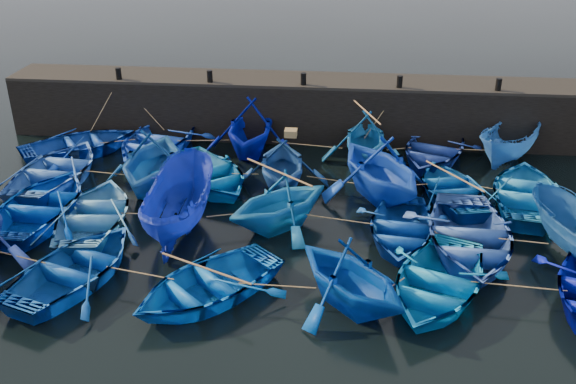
# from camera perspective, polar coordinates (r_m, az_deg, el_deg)

# --- Properties ---
(ground) EXTENTS (120.00, 120.00, 0.00)m
(ground) POSITION_cam_1_polar(r_m,az_deg,el_deg) (19.69, -0.95, -5.92)
(ground) COLOR black
(ground) RESTS_ON ground
(quay_wall) EXTENTS (26.00, 2.50, 2.50)m
(quay_wall) POSITION_cam_1_polar(r_m,az_deg,el_deg) (28.66, 1.49, 7.40)
(quay_wall) COLOR black
(quay_wall) RESTS_ON ground
(quay_top) EXTENTS (26.00, 2.50, 0.12)m
(quay_top) POSITION_cam_1_polar(r_m,az_deg,el_deg) (28.26, 1.52, 9.92)
(quay_top) COLOR black
(quay_top) RESTS_ON quay_wall
(bollard_0) EXTENTS (0.24, 0.24, 0.50)m
(bollard_0) POSITION_cam_1_polar(r_m,az_deg,el_deg) (29.02, -14.83, 10.14)
(bollard_0) COLOR black
(bollard_0) RESTS_ON quay_top
(bollard_1) EXTENTS (0.24, 0.24, 0.50)m
(bollard_1) POSITION_cam_1_polar(r_m,az_deg,el_deg) (27.90, -6.97, 10.18)
(bollard_1) COLOR black
(bollard_1) RESTS_ON quay_top
(bollard_2) EXTENTS (0.24, 0.24, 0.50)m
(bollard_2) POSITION_cam_1_polar(r_m,az_deg,el_deg) (27.31, 1.38, 10.02)
(bollard_2) COLOR black
(bollard_2) RESTS_ON quay_top
(bollard_3) EXTENTS (0.24, 0.24, 0.50)m
(bollard_3) POSITION_cam_1_polar(r_m,az_deg,el_deg) (27.31, 9.89, 9.64)
(bollard_3) COLOR black
(bollard_3) RESTS_ON quay_top
(bollard_4) EXTENTS (0.24, 0.24, 0.50)m
(bollard_4) POSITION_cam_1_polar(r_m,az_deg,el_deg) (27.89, 18.21, 9.07)
(bollard_4) COLOR black
(bollard_4) RESTS_ON quay_top
(boat_0) EXTENTS (5.83, 5.58, 0.98)m
(boat_0) POSITION_cam_1_polar(r_m,az_deg,el_deg) (28.17, -18.05, 4.11)
(boat_0) COLOR navy
(boat_0) RESTS_ON ground
(boat_1) EXTENTS (4.87, 6.07, 1.12)m
(boat_1) POSITION_cam_1_polar(r_m,az_deg,el_deg) (27.57, -11.62, 4.56)
(boat_1) COLOR blue
(boat_1) RESTS_ON ground
(boat_2) EXTENTS (3.92, 4.54, 2.37)m
(boat_2) POSITION_cam_1_polar(r_m,az_deg,el_deg) (26.75, -3.36, 5.83)
(boat_2) COLOR #000E9C
(boat_2) RESTS_ON ground
(boat_3) EXTENTS (3.47, 4.02, 2.11)m
(boat_3) POSITION_cam_1_polar(r_m,az_deg,el_deg) (26.09, 6.87, 4.84)
(boat_3) COLOR #1563B4
(boat_3) RESTS_ON ground
(boat_4) EXTENTS (4.93, 5.77, 1.01)m
(boat_4) POSITION_cam_1_polar(r_m,az_deg,el_deg) (26.83, 12.78, 3.71)
(boat_4) COLOR navy
(boat_4) RESTS_ON ground
(boat_5) EXTENTS (3.80, 4.81, 1.77)m
(boat_5) POSITION_cam_1_polar(r_m,az_deg,el_deg) (27.26, 19.13, 4.10)
(boat_5) COLOR #275EB4
(boat_5) RESTS_ON ground
(boat_6) EXTENTS (4.16, 5.52, 1.09)m
(boat_6) POSITION_cam_1_polar(r_m,az_deg,el_deg) (25.76, -19.81, 1.89)
(boat_6) COLOR #2553B1
(boat_6) RESTS_ON ground
(boat_7) EXTENTS (4.17, 4.79, 2.47)m
(boat_7) POSITION_cam_1_polar(r_m,az_deg,el_deg) (23.90, -11.97, 2.86)
(boat_7) COLOR #16529A
(boat_7) RESTS_ON ground
(boat_8) EXTENTS (5.73, 6.00, 1.01)m
(boat_8) POSITION_cam_1_polar(r_m,az_deg,el_deg) (24.17, -7.12, 1.63)
(boat_8) COLOR #0661B5
(boat_8) RESTS_ON ground
(boat_9) EXTENTS (3.87, 4.35, 2.11)m
(boat_9) POSITION_cam_1_polar(r_m,az_deg,el_deg) (23.54, -0.48, 2.62)
(boat_9) COLOR navy
(boat_9) RESTS_ON ground
(boat_10) EXTENTS (5.89, 6.16, 2.52)m
(boat_10) POSITION_cam_1_polar(r_m,az_deg,el_deg) (22.97, 8.24, 2.27)
(boat_10) COLOR #0E3AC2
(boat_10) RESTS_ON ground
(boat_11) EXTENTS (4.01, 4.92, 0.90)m
(boat_11) POSITION_cam_1_polar(r_m,az_deg,el_deg) (23.76, 14.43, 0.36)
(boat_11) COLOR #06458E
(boat_11) RESTS_ON ground
(boat_12) EXTENTS (4.47, 5.60, 1.04)m
(boat_12) POSITION_cam_1_polar(r_m,az_deg,el_deg) (24.06, 20.52, -0.01)
(boat_12) COLOR blue
(boat_12) RESTS_ON ground
(boat_13) EXTENTS (3.88, 5.29, 1.07)m
(boat_13) POSITION_cam_1_polar(r_m,az_deg,el_deg) (23.18, -21.02, -1.06)
(boat_13) COLOR #0036A5
(boat_13) RESTS_ON ground
(boat_14) EXTENTS (3.93, 5.14, 0.99)m
(boat_14) POSITION_cam_1_polar(r_m,az_deg,el_deg) (22.11, -16.76, -1.82)
(boat_14) COLOR #3677CA
(boat_14) RESTS_ON ground
(boat_15) EXTENTS (2.00, 5.12, 1.97)m
(boat_15) POSITION_cam_1_polar(r_m,az_deg,el_deg) (21.02, -9.74, -1.02)
(boat_15) COLOR #10249D
(boat_15) RESTS_ON ground
(boat_16) EXTENTS (5.05, 5.03, 2.01)m
(boat_16) POSITION_cam_1_polar(r_m,az_deg,el_deg) (20.84, -0.82, -0.81)
(boat_16) COLOR blue
(boat_16) RESTS_ON ground
(boat_17) EXTENTS (3.57, 4.67, 0.91)m
(boat_17) POSITION_cam_1_polar(r_m,az_deg,el_deg) (20.70, 9.98, -3.18)
(boat_17) COLOR navy
(boat_17) RESTS_ON ground
(boat_18) EXTENTS (4.07, 5.57, 1.13)m
(boat_18) POSITION_cam_1_polar(r_m,az_deg,el_deg) (20.46, 15.78, -3.84)
(boat_18) COLOR #274CA1
(boat_18) RESTS_ON ground
(boat_21) EXTENTS (4.69, 5.52, 0.97)m
(boat_21) POSITION_cam_1_polar(r_m,az_deg,el_deg) (19.35, -18.30, -6.34)
(boat_21) COLOR navy
(boat_21) RESTS_ON ground
(boat_22) EXTENTS (5.48, 5.56, 0.94)m
(boat_22) POSITION_cam_1_polar(r_m,az_deg,el_deg) (17.85, -7.28, -8.09)
(boat_22) COLOR blue
(boat_22) RESTS_ON ground
(boat_23) EXTENTS (5.06, 5.07, 2.03)m
(boat_23) POSITION_cam_1_polar(r_m,az_deg,el_deg) (17.14, 5.57, -7.40)
(boat_23) COLOR #003798
(boat_23) RESTS_ON ground
(boat_24) EXTENTS (4.93, 5.73, 1.00)m
(boat_24) POSITION_cam_1_polar(r_m,az_deg,el_deg) (18.21, 13.12, -7.75)
(boat_24) COLOR blue
(boat_24) RESTS_ON ground
(wooden_crate) EXTENTS (0.44, 0.43, 0.25)m
(wooden_crate) POSITION_cam_1_polar(r_m,az_deg,el_deg) (23.07, 0.25, 5.28)
(wooden_crate) COLOR olive
(wooden_crate) RESTS_ON boat_9
(mooring_ropes) EXTENTS (17.67, 11.80, 2.10)m
(mooring_ropes) POSITION_cam_1_polar(r_m,az_deg,el_deg) (23.71, -0.49, 2.35)
(mooring_ropes) COLOR tan
(mooring_ropes) RESTS_ON ground
(loose_oars) EXTENTS (9.76, 12.08, 1.27)m
(loose_oars) POSITION_cam_1_polar(r_m,az_deg,el_deg) (21.52, 4.33, 1.55)
(loose_oars) COLOR #99724C
(loose_oars) RESTS_ON ground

